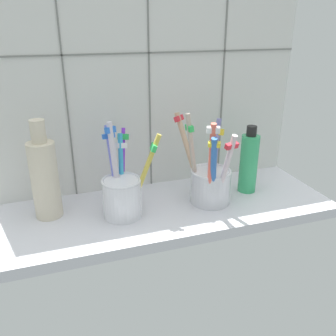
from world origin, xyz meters
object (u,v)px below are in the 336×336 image
ceramic_vase (45,177)px  soap_bottle (249,162)px  toothbrush_cup_left (122,192)px  toothbrush_cup_right (210,181)px

ceramic_vase → soap_bottle: 39.60cm
toothbrush_cup_left → toothbrush_cup_right: (17.01, -0.46, 0.05)cm
toothbrush_cup_right → ceramic_vase: (-29.87, 4.41, 3.05)cm
toothbrush_cup_right → toothbrush_cup_left: bearing=178.5°
toothbrush_cup_left → soap_bottle: bearing=3.9°
toothbrush_cup_right → soap_bottle: bearing=13.2°
toothbrush_cup_right → soap_bottle: size_ratio=1.29×
toothbrush_cup_right → soap_bottle: 10.06cm
toothbrush_cup_right → soap_bottle: toothbrush_cup_right is taller
ceramic_vase → soap_bottle: bearing=-3.1°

